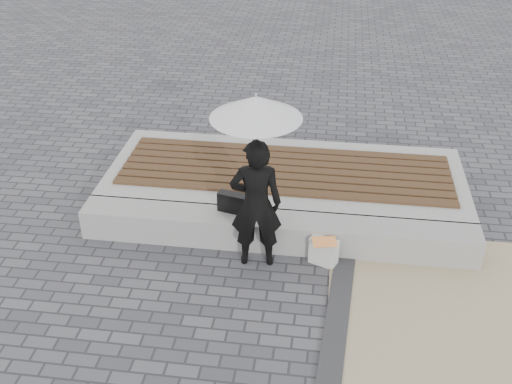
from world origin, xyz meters
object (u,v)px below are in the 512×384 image
woman (256,204)px  parasol (256,107)px  handbag (232,203)px  canvas_tote (324,252)px  seating_ledge (276,231)px

woman → parasol: size_ratio=1.30×
handbag → canvas_tote: (1.18, -0.40, -0.35)m
parasol → handbag: bearing=128.2°
woman → handbag: 0.66m
parasol → handbag: (-0.36, 0.46, -1.52)m
woman → handbag: (-0.36, 0.46, -0.31)m
handbag → seating_ledge: bearing=5.4°
woman → parasol: bearing=180.0°
handbag → woman: bearing=-38.3°
parasol → seating_ledge: bearing=61.5°
woman → canvas_tote: woman is taller
seating_ledge → parasol: (-0.21, -0.38, 1.85)m
woman → canvas_tote: bearing=177.0°
seating_ledge → handbag: bearing=171.9°
seating_ledge → parasol: 1.90m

